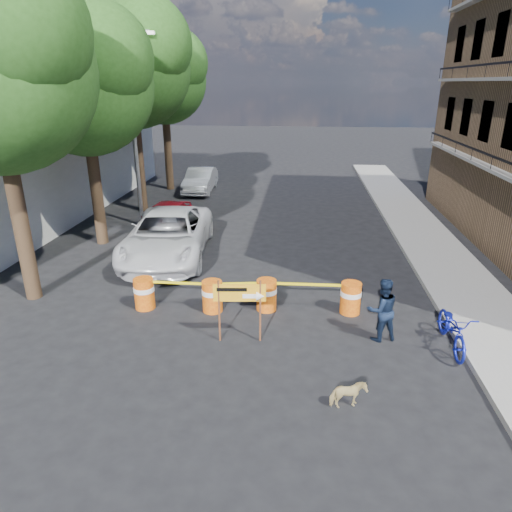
% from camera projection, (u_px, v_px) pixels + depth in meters
% --- Properties ---
extents(ground, '(120.00, 120.00, 0.00)m').
position_uv_depth(ground, '(252.00, 344.00, 11.22)').
color(ground, black).
rests_on(ground, ground).
extents(sidewalk_east, '(2.40, 40.00, 0.15)m').
position_uv_depth(sidewalk_east, '(443.00, 262.00, 16.21)').
color(sidewalk_east, gray).
rests_on(sidewalk_east, ground).
extents(tree_mid_a, '(5.25, 5.00, 8.68)m').
position_uv_depth(tree_mid_a, '(85.00, 83.00, 16.21)').
color(tree_mid_a, '#332316').
rests_on(tree_mid_a, ground).
extents(tree_mid_b, '(5.67, 5.40, 9.62)m').
position_uv_depth(tree_mid_b, '(132.00, 66.00, 20.61)').
color(tree_mid_b, '#332316').
rests_on(tree_mid_b, ground).
extents(tree_far, '(5.04, 4.80, 8.84)m').
position_uv_depth(tree_far, '(164.00, 79.00, 25.44)').
color(tree_far, '#332316').
rests_on(tree_far, ground).
extents(streetlamp, '(1.25, 0.18, 8.00)m').
position_uv_depth(streetlamp, '(135.00, 125.00, 19.04)').
color(streetlamp, gray).
rests_on(streetlamp, ground).
extents(barrel_far_left, '(0.58, 0.58, 0.90)m').
position_uv_depth(barrel_far_left, '(144.00, 293.00, 12.88)').
color(barrel_far_left, '#C53B0B').
rests_on(barrel_far_left, ground).
extents(barrel_mid_left, '(0.58, 0.58, 0.90)m').
position_uv_depth(barrel_mid_left, '(212.00, 296.00, 12.72)').
color(barrel_mid_left, '#C53B0B').
rests_on(barrel_mid_left, ground).
extents(barrel_mid_right, '(0.58, 0.58, 0.90)m').
position_uv_depth(barrel_mid_right, '(266.00, 294.00, 12.79)').
color(barrel_mid_right, '#C53B0B').
rests_on(barrel_mid_right, ground).
extents(barrel_far_right, '(0.58, 0.58, 0.90)m').
position_uv_depth(barrel_far_right, '(351.00, 297.00, 12.61)').
color(barrel_far_right, '#C53B0B').
rests_on(barrel_far_right, ground).
extents(detour_sign, '(1.27, 0.25, 1.64)m').
position_uv_depth(detour_sign, '(246.00, 298.00, 10.96)').
color(detour_sign, '#592D19').
rests_on(detour_sign, ground).
extents(pedestrian, '(0.94, 0.83, 1.64)m').
position_uv_depth(pedestrian, '(382.00, 310.00, 11.18)').
color(pedestrian, black).
rests_on(pedestrian, ground).
extents(bicycle, '(0.69, 1.04, 1.97)m').
position_uv_depth(bicycle, '(456.00, 311.00, 10.76)').
color(bicycle, '#1621B4').
rests_on(bicycle, ground).
extents(dog, '(0.76, 0.51, 0.59)m').
position_uv_depth(dog, '(348.00, 395.00, 8.94)').
color(dog, tan).
rests_on(dog, ground).
extents(suv_white, '(3.33, 6.27, 1.68)m').
position_uv_depth(suv_white, '(168.00, 235.00, 16.58)').
color(suv_white, silver).
rests_on(suv_white, ground).
extents(sedan_red, '(1.83, 4.15, 1.39)m').
position_uv_depth(sedan_red, '(165.00, 219.00, 19.00)').
color(sedan_red, maroon).
rests_on(sedan_red, ground).
extents(sedan_silver, '(1.56, 4.24, 1.39)m').
position_uv_depth(sedan_silver, '(201.00, 180.00, 26.70)').
color(sedan_silver, '#BABDC2').
rests_on(sedan_silver, ground).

